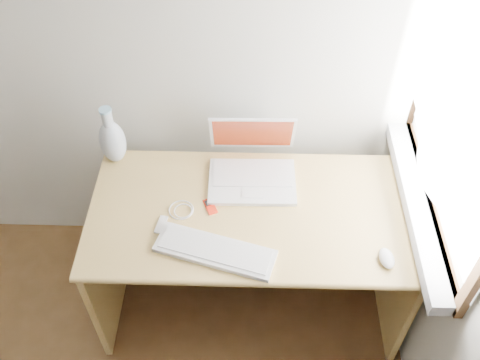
{
  "coord_description": "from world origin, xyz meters",
  "views": [
    {
      "loc": [
        1.02,
        -0.09,
        2.43
      ],
      "look_at": [
        0.98,
        1.35,
        0.85
      ],
      "focal_mm": 40.0,
      "sensor_mm": 36.0,
      "label": 1
    }
  ],
  "objects_px": {
    "laptop": "(253,166)",
    "external_keyboard": "(215,251)",
    "vase": "(112,140)",
    "desk": "(251,225)"
  },
  "relations": [
    {
      "from": "laptop",
      "to": "external_keyboard",
      "type": "bearing_deg",
      "value": -109.42
    },
    {
      "from": "desk",
      "to": "vase",
      "type": "relative_size",
      "value": 4.62
    },
    {
      "from": "laptop",
      "to": "desk",
      "type": "bearing_deg",
      "value": -90.48
    },
    {
      "from": "external_keyboard",
      "to": "vase",
      "type": "height_order",
      "value": "vase"
    },
    {
      "from": "laptop",
      "to": "external_keyboard",
      "type": "xyz_separation_m",
      "value": [
        -0.14,
        -0.41,
        -0.05
      ]
    },
    {
      "from": "external_keyboard",
      "to": "laptop",
      "type": "bearing_deg",
      "value": 87.5
    },
    {
      "from": "laptop",
      "to": "external_keyboard",
      "type": "relative_size",
      "value": 0.77
    },
    {
      "from": "laptop",
      "to": "external_keyboard",
      "type": "distance_m",
      "value": 0.44
    },
    {
      "from": "desk",
      "to": "laptop",
      "type": "xyz_separation_m",
      "value": [
        -0.0,
        0.12,
        0.26
      ]
    },
    {
      "from": "vase",
      "to": "laptop",
      "type": "bearing_deg",
      "value": -7.39
    }
  ]
}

